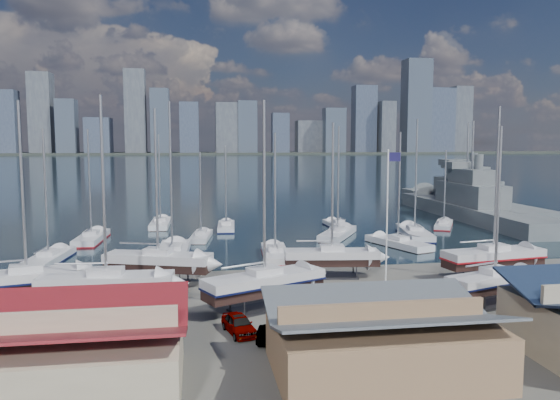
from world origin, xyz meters
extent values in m
plane|color=#605E59|center=(0.00, -10.00, 0.00)|extent=(1400.00, 1400.00, 0.00)
cube|color=#172A35|center=(0.00, 300.00, -0.15)|extent=(1400.00, 600.00, 0.40)
cube|color=#2D332D|center=(0.00, 560.00, 1.10)|extent=(1400.00, 80.00, 2.20)
cube|color=#475166|center=(-203.07, 549.89, 34.36)|extent=(26.62, 20.30, 64.32)
cube|color=#595E66|center=(-168.55, 559.47, 44.11)|extent=(22.49, 24.47, 83.83)
cube|color=#3D4756|center=(-141.97, 552.31, 30.18)|extent=(19.55, 21.83, 55.97)
cube|color=#475166|center=(-111.19, 558.58, 20.77)|extent=(26.03, 30.49, 37.14)
cube|color=#595E66|center=(-70.96, 546.95, 46.02)|extent=(21.60, 16.58, 87.63)
cube|color=#3D4756|center=(-45.38, 548.38, 36.00)|extent=(19.42, 28.42, 67.60)
cube|color=#475166|center=(-15.00, 551.59, 29.25)|extent=(20.24, 23.80, 54.09)
cube|color=#595E66|center=(25.78, 548.33, 29.20)|extent=(24.62, 19.72, 54.00)
cube|color=#3D4756|center=(47.64, 546.55, 30.18)|extent=(20.75, 17.93, 55.97)
cube|color=#475166|center=(84.09, 544.87, 23.71)|extent=(18.36, 16.25, 43.03)
cube|color=#595E66|center=(120.24, 563.78, 20.05)|extent=(28.49, 22.03, 35.69)
cube|color=#3D4756|center=(145.71, 546.00, 26.75)|extent=(23.34, 17.87, 49.11)
cube|color=#475166|center=(184.98, 560.84, 40.18)|extent=(25.35, 19.79, 75.95)
cube|color=#595E66|center=(208.39, 554.33, 31.04)|extent=(17.00, 27.45, 57.67)
cube|color=#3D4756|center=(245.53, 554.25, 55.22)|extent=(29.28, 24.05, 106.04)
cube|color=#475166|center=(277.54, 563.71, 39.40)|extent=(30.82, 28.37, 74.41)
cube|color=#595E66|center=(307.39, 565.54, 40.94)|extent=(21.74, 17.03, 77.48)
cube|color=#BFB293|center=(-18.00, -26.00, 1.60)|extent=(14.00, 9.00, 3.20)
cube|color=maroon|center=(-18.00, -26.00, 3.80)|extent=(14.70, 9.45, 1.41)
cube|color=#8C6B4C|center=(0.00, -26.00, 1.50)|extent=(12.00, 8.00, 3.00)
cube|color=slate|center=(0.00, -26.00, 3.54)|extent=(12.60, 8.40, 1.27)
cube|color=#2D2D33|center=(-23.36, -9.44, 0.08)|extent=(5.86, 3.76, 0.16)
cube|color=black|center=(-23.36, -9.44, 1.59)|extent=(10.10, 4.74, 0.79)
cube|color=silver|center=(-23.36, -9.44, 2.38)|extent=(10.21, 5.14, 0.79)
cube|color=#0B1138|center=(-23.36, -9.44, 2.02)|extent=(10.31, 5.19, 0.16)
cube|color=silver|center=(-23.36, -9.44, 3.02)|extent=(2.79, 2.22, 0.50)
cylinder|color=#B2B2B7|center=(-23.36, -9.44, 9.41)|extent=(0.22, 0.22, 13.27)
cube|color=#2D2D33|center=(-16.94, -11.77, 0.08)|extent=(5.69, 2.93, 0.16)
cube|color=black|center=(-16.94, -11.77, 1.60)|extent=(10.18, 3.13, 0.80)
cube|color=silver|center=(-16.94, -11.77, 2.40)|extent=(10.21, 3.55, 0.80)
cube|color=maroon|center=(-16.94, -11.77, 2.03)|extent=(10.31, 3.59, 0.16)
cube|color=silver|center=(-16.94, -11.77, 3.05)|extent=(2.63, 1.87, 0.50)
cylinder|color=#B2B2B7|center=(-16.94, -11.77, 9.57)|extent=(0.22, 0.22, 13.54)
cube|color=#2D2D33|center=(-13.57, -4.04, 0.08)|extent=(5.85, 4.01, 0.16)
cube|color=black|center=(-13.57, -4.04, 1.59)|extent=(9.95, 5.26, 0.78)
cube|color=silver|center=(-13.57, -4.04, 2.37)|extent=(10.08, 5.65, 0.78)
cube|color=silver|center=(-13.57, -4.04, 3.01)|extent=(2.82, 2.32, 0.50)
cylinder|color=#B2B2B7|center=(-13.57, -4.04, 9.32)|extent=(0.22, 0.22, 13.12)
cube|color=#2D2D33|center=(-4.95, -13.17, 0.08)|extent=(5.93, 4.52, 0.16)
cube|color=black|center=(-4.95, -13.17, 1.59)|extent=(9.87, 6.26, 0.78)
cube|color=silver|center=(-4.95, -13.17, 2.38)|extent=(10.04, 6.64, 0.78)
cube|color=#0B1138|center=(-4.95, -13.17, 2.02)|extent=(10.14, 6.70, 0.16)
cube|color=silver|center=(-4.95, -13.17, 3.02)|extent=(2.92, 2.53, 0.50)
cylinder|color=#B2B2B7|center=(-4.95, -13.17, 9.38)|extent=(0.22, 0.22, 13.23)
cube|color=#2D2D33|center=(2.68, -4.27, 0.08)|extent=(5.16, 2.86, 0.16)
cube|color=black|center=(2.68, -4.27, 1.56)|extent=(9.13, 3.26, 0.71)
cube|color=silver|center=(2.68, -4.27, 2.27)|extent=(9.18, 3.63, 0.71)
cube|color=silver|center=(2.68, -4.27, 2.88)|extent=(2.41, 1.78, 0.50)
cylinder|color=#B2B2B7|center=(2.68, -4.27, 8.65)|extent=(0.22, 0.22, 12.05)
cube|color=#2D2D33|center=(13.16, -15.08, 0.08)|extent=(5.14, 3.57, 0.16)
cube|color=black|center=(13.16, -15.08, 1.54)|extent=(8.74, 4.71, 0.68)
cube|color=silver|center=(13.16, -15.08, 2.22)|extent=(8.85, 5.05, 0.68)
cube|color=#0B1138|center=(13.16, -15.08, 1.91)|extent=(8.94, 5.10, 0.14)
cube|color=silver|center=(13.16, -15.08, 2.82)|extent=(2.49, 2.05, 0.50)
cylinder|color=#B2B2B7|center=(13.16, -15.08, 8.33)|extent=(0.22, 0.22, 11.53)
cube|color=#2D2D33|center=(17.66, -7.15, 0.08)|extent=(5.76, 3.27, 0.16)
cube|color=black|center=(17.66, -7.15, 1.60)|extent=(10.15, 3.80, 0.79)
cube|color=silver|center=(17.66, -7.15, 2.39)|extent=(10.21, 4.21, 0.79)
cube|color=maroon|center=(17.66, -7.15, 2.02)|extent=(10.31, 4.25, 0.16)
cube|color=silver|center=(17.66, -7.15, 3.04)|extent=(2.70, 2.01, 0.50)
cylinder|color=#B2B2B7|center=(17.66, -7.15, 9.47)|extent=(0.22, 0.22, 13.37)
cube|color=black|center=(-25.74, 6.38, -0.27)|extent=(3.35, 10.10, 0.79)
cube|color=silver|center=(-25.74, 6.38, 0.53)|extent=(3.77, 10.14, 0.79)
cube|color=#0B1138|center=(-25.74, 6.38, 0.16)|extent=(3.80, 10.24, 0.16)
cube|color=silver|center=(-25.74, 6.38, 1.17)|extent=(1.91, 2.63, 0.50)
cylinder|color=#B2B2B7|center=(-25.74, 6.38, 7.61)|extent=(0.22, 0.22, 13.38)
cube|color=black|center=(-23.53, 18.86, -0.27)|extent=(2.84, 10.18, 0.81)
cube|color=silver|center=(-23.53, 18.86, 0.53)|extent=(3.26, 10.20, 0.81)
cube|color=maroon|center=(-23.53, 18.86, 0.16)|extent=(3.29, 10.30, 0.16)
cube|color=silver|center=(-23.53, 18.86, 1.19)|extent=(1.80, 2.59, 0.50)
cylinder|color=#B2B2B7|center=(-23.53, 18.86, 7.74)|extent=(0.22, 0.22, 13.61)
cube|color=black|center=(-15.42, 30.39, -0.26)|extent=(2.56, 9.82, 0.78)
cube|color=silver|center=(-15.42, 30.39, 0.52)|extent=(2.97, 9.83, 0.78)
cube|color=silver|center=(-15.42, 30.39, 1.16)|extent=(1.70, 2.48, 0.50)
cylinder|color=#B2B2B7|center=(-15.42, 30.39, 7.50)|extent=(0.22, 0.22, 13.19)
cube|color=black|center=(-12.72, 6.53, -0.33)|extent=(3.41, 12.09, 0.96)
cube|color=silver|center=(-12.72, 6.53, 0.62)|extent=(3.91, 12.11, 0.96)
cube|color=#0B1138|center=(-12.72, 6.53, 0.18)|extent=(3.95, 12.23, 0.19)
cube|color=silver|center=(-12.72, 6.53, 1.35)|extent=(2.15, 3.08, 0.50)
cylinder|color=#B2B2B7|center=(-12.72, 6.53, 9.18)|extent=(0.22, 0.22, 16.15)
cube|color=black|center=(-9.43, 18.19, -0.21)|extent=(2.98, 8.22, 0.64)
cube|color=silver|center=(-9.43, 18.19, 0.44)|extent=(3.31, 8.26, 0.64)
cube|color=silver|center=(-9.43, 18.19, 1.01)|extent=(1.61, 2.17, 0.50)
cylinder|color=#B2B2B7|center=(-9.43, 18.19, 6.18)|extent=(0.22, 0.22, 10.85)
cube|color=black|center=(-5.63, 26.23, -0.22)|extent=(2.66, 8.71, 0.69)
cube|color=silver|center=(-5.63, 26.23, 0.46)|extent=(3.02, 8.74, 0.69)
cube|color=#0B1138|center=(-5.63, 26.23, 0.15)|extent=(3.05, 8.82, 0.14)
cube|color=silver|center=(-5.63, 26.23, 1.06)|extent=(1.59, 2.25, 0.50)
cylinder|color=#B2B2B7|center=(-5.63, 26.23, 6.60)|extent=(0.22, 0.22, 11.59)
cube|color=black|center=(-1.40, 5.20, -0.26)|extent=(2.99, 9.77, 0.77)
cube|color=silver|center=(-1.40, 5.20, 0.51)|extent=(3.40, 9.80, 0.77)
cube|color=maroon|center=(-1.40, 5.20, 0.16)|extent=(3.43, 9.90, 0.15)
cube|color=silver|center=(-1.40, 5.20, 1.15)|extent=(1.79, 2.52, 0.50)
cylinder|color=#B2B2B7|center=(-1.40, 5.20, 7.40)|extent=(0.22, 0.22, 13.00)
cube|color=black|center=(8.95, 17.03, -0.28)|extent=(7.24, 10.33, 0.83)
cube|color=silver|center=(8.95, 17.03, 0.55)|extent=(7.62, 10.54, 0.83)
cube|color=silver|center=(8.95, 17.03, 1.22)|extent=(2.80, 3.13, 0.50)
cylinder|color=#B2B2B7|center=(8.95, 17.03, 8.01)|extent=(0.22, 0.22, 14.09)
cube|color=black|center=(11.14, 24.97, -0.23)|extent=(2.54, 8.74, 0.69)
cube|color=silver|center=(11.14, 24.97, 0.46)|extent=(2.90, 8.76, 0.69)
cube|color=#0B1138|center=(11.14, 24.97, 0.15)|extent=(2.93, 8.85, 0.14)
cube|color=silver|center=(11.14, 24.97, 1.06)|extent=(1.57, 2.24, 0.50)
cylinder|color=#B2B2B7|center=(11.14, 24.97, 6.64)|extent=(0.22, 0.22, 11.66)
cube|color=black|center=(14.57, 9.30, -0.26)|extent=(5.51, 10.00, 0.78)
cube|color=silver|center=(14.57, 9.30, 0.52)|extent=(5.89, 10.14, 0.78)
cube|color=silver|center=(14.57, 9.30, 1.16)|extent=(2.38, 2.86, 0.50)
cylinder|color=#B2B2B7|center=(14.57, 9.30, 7.52)|extent=(0.22, 0.22, 13.22)
cube|color=black|center=(19.44, 15.77, -0.30)|extent=(4.60, 11.38, 0.89)
cube|color=silver|center=(19.44, 15.77, 0.58)|extent=(5.06, 11.46, 0.89)
cube|color=#0B1138|center=(19.44, 15.77, 0.17)|extent=(5.11, 11.57, 0.18)
cube|color=silver|center=(19.44, 15.77, 1.28)|extent=(2.33, 3.06, 0.50)
cylinder|color=#B2B2B7|center=(19.44, 15.77, 8.51)|extent=(0.22, 0.22, 14.96)
cube|color=black|center=(27.16, 23.02, -0.21)|extent=(5.63, 8.03, 0.65)
cube|color=silver|center=(27.16, 23.02, 0.44)|extent=(5.93, 8.20, 0.65)
cube|color=maroon|center=(27.16, 23.02, 0.14)|extent=(5.99, 8.28, 0.13)
cube|color=silver|center=(27.16, 23.02, 1.01)|extent=(2.18, 2.44, 0.50)
cylinder|color=#B2B2B7|center=(27.16, 23.02, 6.24)|extent=(0.22, 0.22, 10.96)
cube|color=slate|center=(35.87, 31.30, 0.45)|extent=(7.37, 44.07, 3.96)
cube|color=slate|center=(35.87, 31.30, 4.23)|extent=(5.75, 15.45, 3.60)
cube|color=slate|center=(35.87, 31.30, 7.23)|extent=(4.29, 8.83, 2.40)
cube|color=slate|center=(35.91, 35.70, 8.93)|extent=(4.96, 4.44, 1.20)
cylinder|color=#B2B2B7|center=(35.87, 31.30, 12.43)|extent=(0.30, 0.30, 8.00)
cube|color=slate|center=(40.38, 41.47, 0.45)|extent=(7.80, 45.07, 4.05)
cube|color=slate|center=(40.38, 41.47, 4.28)|extent=(5.97, 15.82, 3.60)
cube|color=slate|center=(40.38, 41.47, 7.28)|extent=(4.44, 9.05, 2.40)
cube|color=slate|center=(40.32, 45.97, 8.98)|extent=(5.10, 4.57, 1.20)
cylinder|color=#B2B2B7|center=(40.38, 41.47, 12.48)|extent=(0.30, 0.30, 8.00)
imported|color=gray|center=(-7.37, -18.49, 0.67)|extent=(2.49, 4.17, 1.33)
imported|color=gray|center=(-4.12, -21.46, 0.78)|extent=(4.99, 2.72, 1.56)
imported|color=gray|center=(6.51, -20.06, 0.64)|extent=(3.16, 5.00, 1.29)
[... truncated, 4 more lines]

